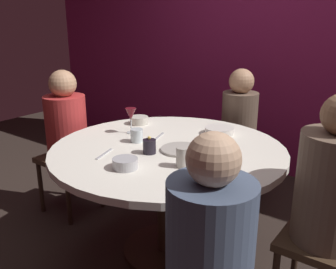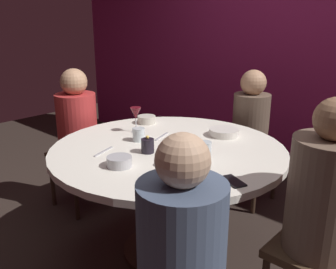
{
  "view_description": "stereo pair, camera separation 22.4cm",
  "coord_description": "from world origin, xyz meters",
  "px_view_note": "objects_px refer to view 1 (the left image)",
  "views": [
    {
      "loc": [
        1.26,
        -1.73,
        1.51
      ],
      "look_at": [
        0.0,
        0.0,
        0.83
      ],
      "focal_mm": 39.21,
      "sensor_mm": 36.0,
      "label": 1
    },
    {
      "loc": [
        1.44,
        -1.59,
        1.51
      ],
      "look_at": [
        0.0,
        0.0,
        0.83
      ],
      "focal_mm": 39.21,
      "sensor_mm": 36.0,
      "label": 2
    }
  ],
  "objects_px": {
    "wine_glass": "(131,115)",
    "seated_diner_front_right": "(210,247)",
    "seated_diner_back": "(239,120)",
    "dining_table": "(168,168)",
    "cell_phone": "(242,178)",
    "dinner_plate": "(182,149)",
    "bowl_salad_center": "(139,120)",
    "bowl_serving_large": "(125,163)",
    "candle_holder": "(149,146)",
    "cup_by_right_diner": "(137,135)",
    "cup_near_candle": "(183,157)",
    "seated_diner_right": "(332,190)",
    "cup_by_left_diner": "(208,150)",
    "seated_diner_left": "(66,126)",
    "bowl_small_white": "(219,131)"
  },
  "relations": [
    {
      "from": "dining_table",
      "to": "seated_diner_back",
      "type": "relative_size",
      "value": 1.29
    },
    {
      "from": "cup_by_right_diner",
      "to": "bowl_salad_center",
      "type": "bearing_deg",
      "value": 128.46
    },
    {
      "from": "cup_by_left_diner",
      "to": "wine_glass",
      "type": "bearing_deg",
      "value": 170.5
    },
    {
      "from": "bowl_serving_large",
      "to": "cup_near_candle",
      "type": "height_order",
      "value": "cup_near_candle"
    },
    {
      "from": "seated_diner_back",
      "to": "cup_by_right_diner",
      "type": "distance_m",
      "value": 1.07
    },
    {
      "from": "candle_holder",
      "to": "cup_by_left_diner",
      "type": "bearing_deg",
      "value": 20.83
    },
    {
      "from": "cup_near_candle",
      "to": "bowl_salad_center",
      "type": "bearing_deg",
      "value": 145.77
    },
    {
      "from": "dining_table",
      "to": "dinner_plate",
      "type": "height_order",
      "value": "dinner_plate"
    },
    {
      "from": "candle_holder",
      "to": "cup_near_candle",
      "type": "bearing_deg",
      "value": -11.38
    },
    {
      "from": "wine_glass",
      "to": "bowl_small_white",
      "type": "relative_size",
      "value": 0.88
    },
    {
      "from": "dinner_plate",
      "to": "cup_by_right_diner",
      "type": "relative_size",
      "value": 2.97
    },
    {
      "from": "cup_near_candle",
      "to": "cup_by_left_diner",
      "type": "xyz_separation_m",
      "value": [
        0.05,
        0.18,
        -0.0
      ]
    },
    {
      "from": "candle_holder",
      "to": "bowl_small_white",
      "type": "relative_size",
      "value": 0.53
    },
    {
      "from": "seated_diner_back",
      "to": "seated_diner_front_right",
      "type": "xyz_separation_m",
      "value": [
        0.71,
        -1.72,
        0.01
      ]
    },
    {
      "from": "dinner_plate",
      "to": "bowl_serving_large",
      "type": "distance_m",
      "value": 0.41
    },
    {
      "from": "candle_holder",
      "to": "dinner_plate",
      "type": "distance_m",
      "value": 0.2
    },
    {
      "from": "seated_diner_back",
      "to": "bowl_small_white",
      "type": "xyz_separation_m",
      "value": [
        0.13,
        -0.59,
        0.07
      ]
    },
    {
      "from": "bowl_serving_large",
      "to": "bowl_salad_center",
      "type": "xyz_separation_m",
      "value": [
        -0.5,
        0.69,
        0.0
      ]
    },
    {
      "from": "cup_by_right_diner",
      "to": "cell_phone",
      "type": "bearing_deg",
      "value": -8.87
    },
    {
      "from": "cup_by_left_diner",
      "to": "cup_by_right_diner",
      "type": "relative_size",
      "value": 1.28
    },
    {
      "from": "seated_diner_right",
      "to": "bowl_small_white",
      "type": "distance_m",
      "value": 0.93
    },
    {
      "from": "seated_diner_left",
      "to": "wine_glass",
      "type": "distance_m",
      "value": 0.63
    },
    {
      "from": "seated_diner_back",
      "to": "cup_by_left_diner",
      "type": "bearing_deg",
      "value": 16.18
    },
    {
      "from": "seated_diner_back",
      "to": "cup_by_right_diner",
      "type": "height_order",
      "value": "seated_diner_back"
    },
    {
      "from": "cup_near_candle",
      "to": "cup_by_left_diner",
      "type": "distance_m",
      "value": 0.18
    },
    {
      "from": "dinner_plate",
      "to": "bowl_salad_center",
      "type": "distance_m",
      "value": 0.66
    },
    {
      "from": "bowl_serving_large",
      "to": "cell_phone",
      "type": "bearing_deg",
      "value": 23.4
    },
    {
      "from": "wine_glass",
      "to": "seated_diner_left",
      "type": "bearing_deg",
      "value": -172.33
    },
    {
      "from": "cup_by_left_diner",
      "to": "bowl_serving_large",
      "type": "bearing_deg",
      "value": -127.29
    },
    {
      "from": "bowl_small_white",
      "to": "seated_diner_front_right",
      "type": "bearing_deg",
      "value": -62.85
    },
    {
      "from": "seated_diner_front_right",
      "to": "cup_near_candle",
      "type": "height_order",
      "value": "seated_diner_front_right"
    },
    {
      "from": "bowl_salad_center",
      "to": "bowl_serving_large",
      "type": "bearing_deg",
      "value": -54.46
    },
    {
      "from": "cup_by_left_diner",
      "to": "seated_diner_left",
      "type": "bearing_deg",
      "value": 178.55
    },
    {
      "from": "cup_near_candle",
      "to": "seated_diner_back",
      "type": "bearing_deg",
      "value": 101.69
    },
    {
      "from": "bowl_serving_large",
      "to": "bowl_salad_center",
      "type": "bearing_deg",
      "value": 125.54
    },
    {
      "from": "dining_table",
      "to": "cup_by_right_diner",
      "type": "distance_m",
      "value": 0.29
    },
    {
      "from": "dining_table",
      "to": "cup_by_left_diner",
      "type": "relative_size",
      "value": 13.25
    },
    {
      "from": "dinner_plate",
      "to": "cup_near_candle",
      "type": "xyz_separation_m",
      "value": [
        0.15,
        -0.21,
        0.05
      ]
    },
    {
      "from": "seated_diner_right",
      "to": "cell_phone",
      "type": "xyz_separation_m",
      "value": [
        -0.38,
        -0.16,
        0.02
      ]
    },
    {
      "from": "cup_by_left_diner",
      "to": "dining_table",
      "type": "bearing_deg",
      "value": 173.9
    },
    {
      "from": "dining_table",
      "to": "seated_diner_front_right",
      "type": "bearing_deg",
      "value": -45.0
    },
    {
      "from": "seated_diner_back",
      "to": "bowl_serving_large",
      "type": "relative_size",
      "value": 8.26
    },
    {
      "from": "dining_table",
      "to": "cell_phone",
      "type": "relative_size",
      "value": 10.36
    },
    {
      "from": "dining_table",
      "to": "bowl_salad_center",
      "type": "relative_size",
      "value": 10.64
    },
    {
      "from": "wine_glass",
      "to": "seated_diner_front_right",
      "type": "bearing_deg",
      "value": -36.09
    },
    {
      "from": "seated_diner_right",
      "to": "seated_diner_front_right",
      "type": "relative_size",
      "value": 1.04
    },
    {
      "from": "seated_diner_right",
      "to": "cell_phone",
      "type": "height_order",
      "value": "seated_diner_right"
    },
    {
      "from": "dinner_plate",
      "to": "cup_near_candle",
      "type": "height_order",
      "value": "cup_near_candle"
    },
    {
      "from": "cell_phone",
      "to": "cup_near_candle",
      "type": "height_order",
      "value": "cup_near_candle"
    },
    {
      "from": "seated_diner_back",
      "to": "wine_glass",
      "type": "bearing_deg",
      "value": -21.98
    }
  ]
}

